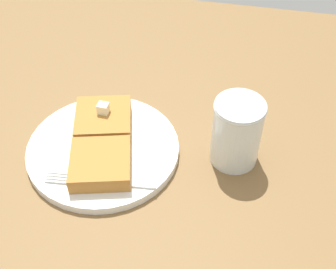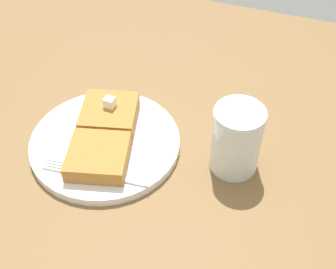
{
  "view_description": "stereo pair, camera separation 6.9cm",
  "coord_description": "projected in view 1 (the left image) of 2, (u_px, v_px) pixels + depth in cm",
  "views": [
    {
      "loc": [
        42.4,
        28.37,
        56.66
      ],
      "look_at": [
        -5.37,
        18.71,
        7.09
      ],
      "focal_mm": 50.0,
      "sensor_mm": 36.0,
      "label": 1
    },
    {
      "loc": [
        40.55,
        35.06,
        56.66
      ],
      "look_at": [
        -5.37,
        18.71,
        7.09
      ],
      "focal_mm": 50.0,
      "sensor_mm": 36.0,
      "label": 2
    }
  ],
  "objects": [
    {
      "name": "butter_pat_primary",
      "position": [
        103.0,
        108.0,
        0.73
      ],
      "size": [
        1.6,
        1.76,
        1.68
      ],
      "primitive_type": "cube",
      "rotation": [
        0.0,
        0.0,
        1.52
      ],
      "color": "#F7EDC4",
      "rests_on": "toast_slice_left"
    },
    {
      "name": "fork",
      "position": [
        93.0,
        181.0,
        0.67
      ],
      "size": [
        2.81,
        16.06,
        0.36
      ],
      "color": "silver",
      "rests_on": "plate"
    },
    {
      "name": "toast_slice_middle",
      "position": [
        101.0,
        164.0,
        0.68
      ],
      "size": [
        10.63,
        10.6,
        2.59
      ],
      "primitive_type": "cube",
      "rotation": [
        0.0,
        0.0,
        0.25
      ],
      "color": "#AF7331",
      "rests_on": "plate"
    },
    {
      "name": "plate",
      "position": [
        103.0,
        149.0,
        0.72
      ],
      "size": [
        23.52,
        23.52,
        1.36
      ],
      "color": "white",
      "rests_on": "table_surface"
    },
    {
      "name": "syrup_jar",
      "position": [
        236.0,
        134.0,
        0.69
      ],
      "size": [
        7.53,
        7.53,
        10.84
      ],
      "color": "#492005",
      "rests_on": "table_surface"
    },
    {
      "name": "table_surface",
      "position": [
        43.0,
        168.0,
        0.73
      ],
      "size": [
        105.48,
        105.48,
        2.59
      ],
      "primitive_type": "cube",
      "color": "brown",
      "rests_on": "ground"
    },
    {
      "name": "toast_slice_left",
      "position": [
        103.0,
        120.0,
        0.74
      ],
      "size": [
        10.63,
        10.6,
        2.59
      ],
      "primitive_type": "cube",
      "rotation": [
        0.0,
        0.0,
        0.25
      ],
      "color": "#AA7231",
      "rests_on": "plate"
    }
  ]
}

